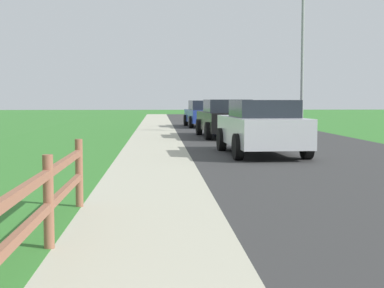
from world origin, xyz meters
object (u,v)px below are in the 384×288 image
parked_car_blue (205,114)px  parked_suv_silver (261,127)px  street_lamp (305,49)px  parked_car_black (226,118)px

parked_car_blue → parked_suv_silver: bearing=-89.1°
parked_car_blue → street_lamp: (3.99, -6.51, 3.06)m
parked_suv_silver → parked_car_black: (-0.09, 7.46, 0.00)m
parked_suv_silver → parked_car_blue: bearing=90.9°
parked_suv_silver → parked_car_black: size_ratio=0.88×
parked_car_black → street_lamp: bearing=30.5°
parked_car_black → street_lamp: (3.82, 2.25, 3.03)m
parked_suv_silver → parked_car_blue: 16.23m
street_lamp → parked_car_black: bearing=-149.5°
parked_car_black → street_lamp: street_lamp is taller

